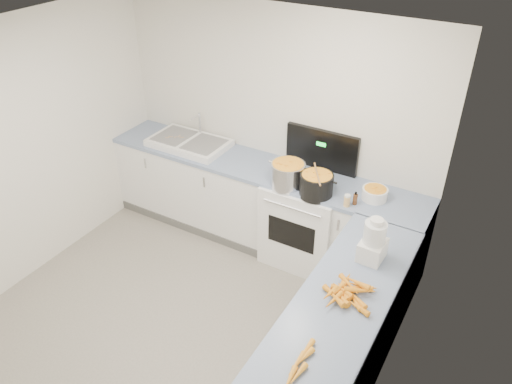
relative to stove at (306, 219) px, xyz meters
The scene contains 18 objects.
floor 1.84m from the stove, 108.07° to the right, with size 3.50×4.00×0.00m, color gray, non-canonical shape.
ceiling 2.69m from the stove, 108.07° to the right, with size 3.50×4.00×0.00m, color silver, non-canonical shape.
wall_back 1.00m from the stove, 150.23° to the left, with size 3.50×2.50×0.00m, color silver, non-canonical shape.
wall_right 2.21m from the stove, 54.55° to the right, with size 4.00×2.50×0.00m, color silver, non-canonical shape.
counter_back 0.55m from the stove, behind, with size 3.50×0.62×0.94m.
counter_right 1.65m from the stove, 56.99° to the right, with size 0.62×2.20×0.94m.
stove is the anchor object (origin of this frame).
sink 1.54m from the stove, behind, with size 0.86×0.52×0.31m.
steel_pot 0.61m from the stove, 133.16° to the right, with size 0.33×0.33×0.24m, color silver.
black_pot 0.61m from the stove, 47.72° to the right, with size 0.31×0.31×0.22m, color black.
wooden_spoon 0.72m from the stove, 47.72° to the right, with size 0.02×0.02×0.41m, color #AD7A47.
mixing_bowl 0.84m from the stove, ahead, with size 0.23×0.23×0.11m, color white.
extract_bottle 0.77m from the stove, 16.76° to the right, with size 0.04×0.04×0.10m, color #593319.
spice_jar 0.74m from the stove, 24.98° to the right, with size 0.06×0.06×0.10m, color #E5B266.
food_processor 1.38m from the stove, 41.46° to the right, with size 0.19×0.23×0.37m.
carrot_pile 1.66m from the stove, 54.85° to the right, with size 0.39×0.41×0.09m.
peeled_carrots 2.25m from the stove, 66.35° to the right, with size 0.09×0.43×0.04m.
peelings 1.72m from the stove, behind, with size 0.20×0.22×0.01m.
Camera 1 is at (2.20, -2.17, 3.47)m, focal length 35.00 mm.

